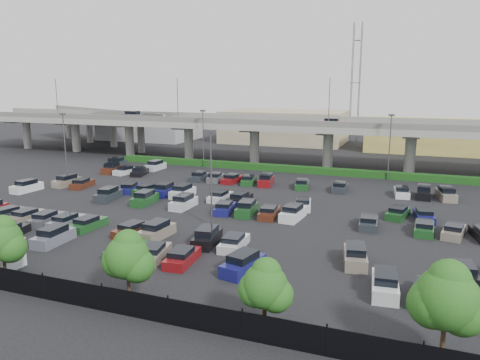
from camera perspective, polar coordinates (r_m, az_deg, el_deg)
name	(u,v)px	position (r m, az deg, el deg)	size (l,w,h in m)	color
ground	(238,208)	(57.48, -0.19, -3.38)	(280.00, 280.00, 0.00)	black
overpass	(300,128)	(86.53, 7.34, 6.35)	(150.00, 13.00, 15.80)	gray
on_ramp	(102,117)	(119.35, -16.48, 7.38)	(50.93, 30.13, 8.80)	gray
hedge	(291,169)	(80.64, 6.20, 1.37)	(66.00, 1.60, 1.10)	#163710
fence	(89,296)	(34.12, -17.88, -13.30)	(70.00, 0.10, 2.00)	black
tree_row	(110,253)	(33.76, -15.58, -8.62)	(65.07, 3.66, 5.94)	#332316
parked_cars	(203,209)	(54.80, -4.49, -3.50)	(63.05, 41.57, 1.67)	black
light_poles	(214,153)	(59.56, -3.21, 3.27)	(66.90, 48.38, 10.30)	#49494E
distant_buildings	(383,132)	(114.41, 17.04, 5.61)	(138.00, 24.00, 9.00)	gray
comm_tower	(356,80)	(126.79, 13.92, 11.71)	(2.40, 2.40, 30.00)	#49494E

